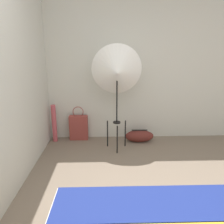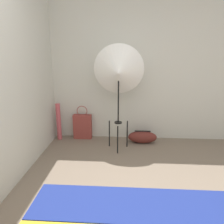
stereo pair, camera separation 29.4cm
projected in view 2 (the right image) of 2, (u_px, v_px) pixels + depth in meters
The scene contains 6 objects.
wall_back at pixel (130, 68), 3.83m from camera, with size 8.00×0.05×2.60m.
wall_side_left at pixel (10, 76), 2.53m from camera, with size 0.05×8.00×2.60m.
photo_umbrella at pixel (119, 72), 3.32m from camera, with size 0.80×0.37×1.69m.
tote_bag at pixel (83, 126), 4.05m from camera, with size 0.33×0.13×0.62m.
duffel_bag at pixel (142, 137), 3.87m from camera, with size 0.51×0.22×0.22m.
paper_roll at pixel (59, 122), 3.98m from camera, with size 0.08×0.08×0.67m.
Camera 2 is at (-0.06, -1.47, 1.58)m, focal length 35.00 mm.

